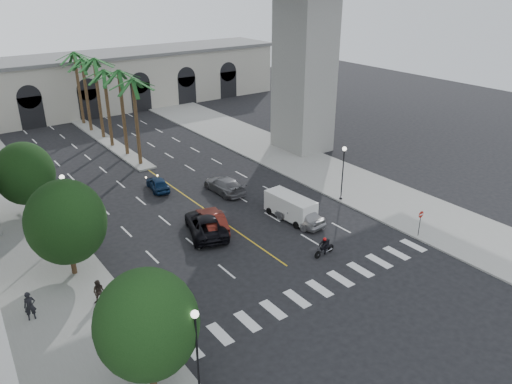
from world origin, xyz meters
The scene contains 29 objects.
ground centered at (0.00, 0.00, 0.00)m, with size 140.00×140.00×0.00m, color black.
sidewalk_left centered at (-15.00, 15.00, 0.07)m, with size 8.00×100.00×0.15m, color gray.
sidewalk_right centered at (15.00, 15.00, 0.07)m, with size 8.00×100.00×0.15m, color gray.
median centered at (0.00, 38.00, 0.10)m, with size 2.00×24.00×0.20m, color gray.
pier_building centered at (0.00, 55.00, 4.27)m, with size 71.00×10.50×8.50m.
palm_a centered at (0.00, 28.00, 9.10)m, with size 3.20×3.20×10.30m.
palm_b centered at (0.10, 32.00, 9.37)m, with size 3.20×3.20×10.60m.
palm_c centered at (-0.20, 36.00, 8.91)m, with size 3.20×3.20×10.10m.
palm_d centered at (0.15, 40.00, 9.65)m, with size 3.20×3.20×10.90m.
palm_e centered at (-0.10, 44.00, 9.19)m, with size 3.20×3.20×10.40m.
palm_f centered at (0.20, 48.00, 9.46)m, with size 3.20×3.20×10.70m.
street_tree_near centered at (-13.00, -3.00, 4.02)m, with size 5.20×5.20×6.89m.
street_tree_mid centered at (-13.00, 10.00, 4.21)m, with size 5.44×5.44×7.21m.
street_tree_far centered at (-13.00, 22.00, 3.90)m, with size 5.04×5.04×6.68m.
lamp_post_left_near centered at (-11.40, -5.00, 3.22)m, with size 0.40×0.40×5.35m.
lamp_post_left_far centered at (-11.40, 16.00, 3.22)m, with size 0.40×0.40×5.35m.
lamp_post_right centered at (11.40, 8.00, 3.22)m, with size 0.40×0.40×5.35m.
traffic_signal_near centered at (-11.30, -2.50, 2.51)m, with size 0.25×0.18×3.65m.
traffic_signal_far centered at (-11.30, 1.50, 2.51)m, with size 0.25×0.18×3.65m.
motorcycle_rider centered at (3.35, 1.59, 0.68)m, with size 2.08×0.56×1.50m.
car_a centered at (5.20, 6.72, 0.82)m, with size 1.94×4.82×1.64m, color #98989D.
car_b centered at (-1.50, 10.10, 0.83)m, with size 1.75×5.02×1.65m, color #4F160F.
car_c centered at (-2.24, 9.86, 0.85)m, with size 2.81×6.09×1.69m, color black.
car_d centered at (3.52, 16.10, 0.76)m, with size 2.12×5.22×1.52m, color slate.
car_e centered at (-1.50, 20.41, 0.67)m, with size 1.57×3.91×1.33m, color #0F2749.
cargo_van centered at (5.14, 7.87, 1.17)m, with size 2.26×5.05×2.10m.
pedestrian_a centered at (-16.74, 6.34, 1.10)m, with size 0.69×0.45×1.90m, color black.
pedestrian_b centered at (-12.76, 5.43, 1.00)m, with size 0.83×0.64×1.70m, color black.
do_not_enter_sign centered at (11.43, -0.82, 1.69)m, with size 0.57×0.05×2.33m.
Camera 1 is at (-20.19, -22.06, 19.74)m, focal length 35.00 mm.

